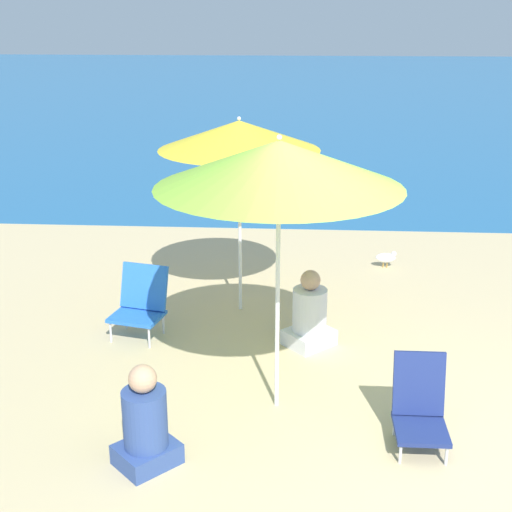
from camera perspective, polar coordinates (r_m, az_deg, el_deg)
name	(u,v)px	position (r m, az deg, el deg)	size (l,w,h in m)	color
ground_plane	(413,466)	(5.68, 12.44, -16.05)	(60.00, 60.00, 0.00)	#D1BA89
sea_water	(324,88)	(30.67, 5.47, 13.26)	(60.00, 40.00, 0.01)	#23669E
beach_umbrella_lime	(279,164)	(5.49, 1.86, 7.34)	(1.95, 1.95, 2.33)	white
beach_umbrella_yellow	(239,135)	(7.54, -1.36, 9.62)	(1.71, 1.71, 2.17)	white
beach_chair_blue	(141,301)	(7.47, -9.21, -3.59)	(0.61, 0.60, 0.73)	silver
beach_chair_navy	(420,405)	(5.79, 12.96, -11.56)	(0.40, 0.51, 0.71)	silver
person_seated_near	(310,316)	(7.18, 4.30, -4.80)	(0.58, 0.58, 0.80)	silver
person_seated_far	(145,425)	(5.46, -8.84, -13.22)	(0.56, 0.56, 0.82)	#334C8C
seagull	(386,258)	(9.46, 10.38, -0.12)	(0.27, 0.11, 0.23)	gold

